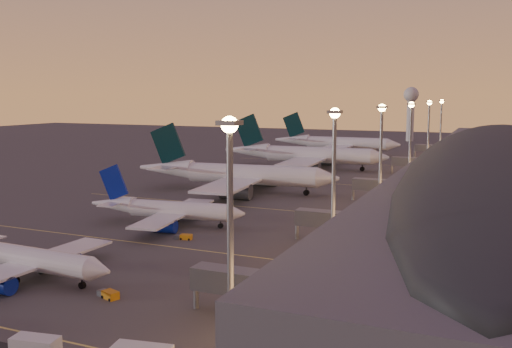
{
  "coord_description": "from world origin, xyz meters",
  "views": [
    {
      "loc": [
        62.14,
        -93.15,
        28.13
      ],
      "look_at": [
        2.0,
        45.0,
        7.0
      ],
      "focal_mm": 40.0,
      "sensor_mm": 36.0,
      "label": 1
    }
  ],
  "objects_px": {
    "baggage_tug_b": "(264,303)",
    "baggage_tug_d": "(216,272)",
    "airliner_wide_near": "(235,174)",
    "radar_tower": "(411,105)",
    "airliner_narrow_north": "(166,210)",
    "airliner_wide_mid": "(304,155)",
    "baggage_tug_c": "(184,237)",
    "baggage_tug_a": "(109,294)",
    "airliner_wide_far": "(336,143)",
    "airliner_narrow_south": "(22,258)"
  },
  "relations": [
    {
      "from": "baggage_tug_a",
      "to": "airliner_narrow_north",
      "type": "bearing_deg",
      "value": 130.73
    },
    {
      "from": "airliner_wide_far",
      "to": "baggage_tug_a",
      "type": "distance_m",
      "value": 203.51
    },
    {
      "from": "airliner_narrow_south",
      "to": "baggage_tug_a",
      "type": "relative_size",
      "value": 8.78
    },
    {
      "from": "airliner_wide_far",
      "to": "baggage_tug_c",
      "type": "bearing_deg",
      "value": -84.99
    },
    {
      "from": "baggage_tug_b",
      "to": "baggage_tug_d",
      "type": "relative_size",
      "value": 1.28
    },
    {
      "from": "airliner_narrow_north",
      "to": "baggage_tug_c",
      "type": "distance_m",
      "value": 14.06
    },
    {
      "from": "baggage_tug_d",
      "to": "baggage_tug_b",
      "type": "bearing_deg",
      "value": 30.95
    },
    {
      "from": "airliner_wide_near",
      "to": "baggage_tug_a",
      "type": "distance_m",
      "value": 89.11
    },
    {
      "from": "airliner_wide_mid",
      "to": "radar_tower",
      "type": "distance_m",
      "value": 149.8
    },
    {
      "from": "airliner_wide_near",
      "to": "radar_tower",
      "type": "distance_m",
      "value": 206.75
    },
    {
      "from": "airliner_wide_mid",
      "to": "baggage_tug_b",
      "type": "bearing_deg",
      "value": -76.32
    },
    {
      "from": "airliner_wide_mid",
      "to": "baggage_tug_c",
      "type": "height_order",
      "value": "airliner_wide_mid"
    },
    {
      "from": "airliner_wide_near",
      "to": "baggage_tug_d",
      "type": "distance_m",
      "value": 77.71
    },
    {
      "from": "airliner_wide_mid",
      "to": "airliner_wide_far",
      "type": "bearing_deg",
      "value": 90.81
    },
    {
      "from": "airliner_wide_far",
      "to": "airliner_wide_mid",
      "type": "bearing_deg",
      "value": -86.94
    },
    {
      "from": "airliner_narrow_north",
      "to": "baggage_tug_a",
      "type": "height_order",
      "value": "airliner_narrow_north"
    },
    {
      "from": "airliner_wide_mid",
      "to": "airliner_wide_far",
      "type": "xyz_separation_m",
      "value": [
        -3.84,
        58.45,
        -0.27
      ]
    },
    {
      "from": "baggage_tug_b",
      "to": "baggage_tug_a",
      "type": "bearing_deg",
      "value": 170.72
    },
    {
      "from": "baggage_tug_a",
      "to": "baggage_tug_d",
      "type": "height_order",
      "value": "baggage_tug_a"
    },
    {
      "from": "airliner_wide_near",
      "to": "baggage_tug_d",
      "type": "bearing_deg",
      "value": -71.83
    },
    {
      "from": "airliner_wide_mid",
      "to": "baggage_tug_d",
      "type": "xyz_separation_m",
      "value": [
        29.07,
        -128.52,
        -4.87
      ]
    },
    {
      "from": "airliner_narrow_south",
      "to": "airliner_narrow_north",
      "type": "xyz_separation_m",
      "value": [
        0.77,
        39.73,
        0.17
      ]
    },
    {
      "from": "airliner_narrow_north",
      "to": "airliner_wide_near",
      "type": "distance_m",
      "value": 44.88
    },
    {
      "from": "airliner_narrow_north",
      "to": "baggage_tug_d",
      "type": "xyz_separation_m",
      "value": [
        25.94,
        -26.62,
        -2.88
      ]
    },
    {
      "from": "airliner_narrow_south",
      "to": "baggage_tug_d",
      "type": "bearing_deg",
      "value": 28.07
    },
    {
      "from": "airliner_narrow_north",
      "to": "baggage_tug_a",
      "type": "xyz_separation_m",
      "value": [
        16.98,
        -41.69,
        -2.83
      ]
    },
    {
      "from": "baggage_tug_b",
      "to": "airliner_wide_far",
      "type": "bearing_deg",
      "value": 79.18
    },
    {
      "from": "baggage_tug_a",
      "to": "baggage_tug_c",
      "type": "height_order",
      "value": "baggage_tug_a"
    },
    {
      "from": "airliner_wide_mid",
      "to": "baggage_tug_a",
      "type": "relative_size",
      "value": 16.59
    },
    {
      "from": "airliner_narrow_north",
      "to": "airliner_wide_far",
      "type": "relative_size",
      "value": 0.59
    },
    {
      "from": "airliner_wide_mid",
      "to": "radar_tower",
      "type": "bearing_deg",
      "value": 80.39
    },
    {
      "from": "airliner_narrow_north",
      "to": "baggage_tug_b",
      "type": "relative_size",
      "value": 8.01
    },
    {
      "from": "airliner_narrow_north",
      "to": "baggage_tug_d",
      "type": "relative_size",
      "value": 10.29
    },
    {
      "from": "radar_tower",
      "to": "airliner_wide_near",
      "type": "bearing_deg",
      "value": -95.28
    },
    {
      "from": "baggage_tug_c",
      "to": "airliner_wide_near",
      "type": "bearing_deg",
      "value": 95.42
    },
    {
      "from": "airliner_narrow_south",
      "to": "baggage_tug_c",
      "type": "height_order",
      "value": "airliner_narrow_south"
    },
    {
      "from": "baggage_tug_b",
      "to": "baggage_tug_d",
      "type": "distance_m",
      "value": 15.53
    },
    {
      "from": "airliner_wide_far",
      "to": "airliner_wide_near",
      "type": "bearing_deg",
      "value": -89.65
    },
    {
      "from": "airliner_narrow_north",
      "to": "airliner_wide_mid",
      "type": "xyz_separation_m",
      "value": [
        -3.13,
        101.89,
        1.99
      ]
    },
    {
      "from": "airliner_wide_mid",
      "to": "baggage_tug_c",
      "type": "relative_size",
      "value": 18.01
    },
    {
      "from": "baggage_tug_c",
      "to": "baggage_tug_d",
      "type": "height_order",
      "value": "baggage_tug_c"
    },
    {
      "from": "baggage_tug_b",
      "to": "airliner_wide_near",
      "type": "bearing_deg",
      "value": 94.26
    },
    {
      "from": "airliner_wide_near",
      "to": "airliner_wide_far",
      "type": "height_order",
      "value": "airliner_wide_near"
    },
    {
      "from": "radar_tower",
      "to": "baggage_tug_d",
      "type": "relative_size",
      "value": 9.28
    },
    {
      "from": "airliner_narrow_south",
      "to": "airliner_wide_far",
      "type": "distance_m",
      "value": 200.19
    },
    {
      "from": "airliner_narrow_south",
      "to": "baggage_tug_a",
      "type": "height_order",
      "value": "airliner_narrow_south"
    },
    {
      "from": "airliner_wide_far",
      "to": "baggage_tug_c",
      "type": "relative_size",
      "value": 17.05
    },
    {
      "from": "airliner_wide_near",
      "to": "baggage_tug_c",
      "type": "relative_size",
      "value": 17.24
    },
    {
      "from": "airliner_wide_near",
      "to": "airliner_wide_mid",
      "type": "xyz_separation_m",
      "value": [
        1.71,
        57.31,
        0.23
      ]
    },
    {
      "from": "radar_tower",
      "to": "baggage_tug_c",
      "type": "relative_size",
      "value": 9.08
    }
  ]
}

